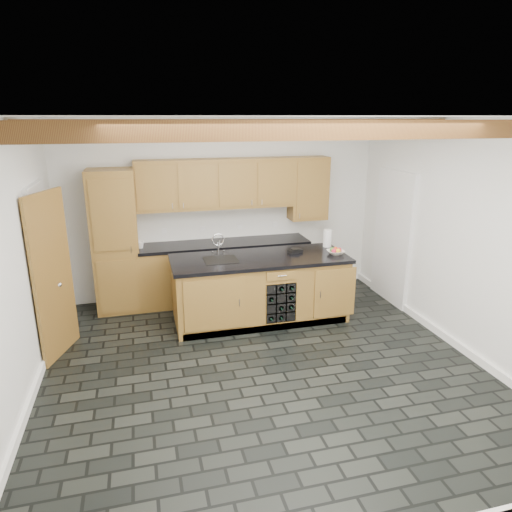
{
  "coord_description": "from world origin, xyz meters",
  "views": [
    {
      "loc": [
        -1.27,
        -4.56,
        2.79
      ],
      "look_at": [
        0.12,
        0.8,
        1.11
      ],
      "focal_mm": 32.0,
      "sensor_mm": 36.0,
      "label": 1
    }
  ],
  "objects_px": {
    "kitchen_scale": "(295,251)",
    "paper_towel": "(327,238)",
    "fruit_bowl": "(336,252)",
    "island": "(260,289)"
  },
  "relations": [
    {
      "from": "kitchen_scale",
      "to": "paper_towel",
      "type": "bearing_deg",
      "value": 1.9
    },
    {
      "from": "kitchen_scale",
      "to": "paper_towel",
      "type": "height_order",
      "value": "paper_towel"
    },
    {
      "from": "kitchen_scale",
      "to": "fruit_bowl",
      "type": "height_order",
      "value": "kitchen_scale"
    },
    {
      "from": "fruit_bowl",
      "to": "paper_towel",
      "type": "xyz_separation_m",
      "value": [
        0.04,
        0.4,
        0.1
      ]
    },
    {
      "from": "kitchen_scale",
      "to": "island",
      "type": "bearing_deg",
      "value": 174.81
    },
    {
      "from": "fruit_bowl",
      "to": "paper_towel",
      "type": "bearing_deg",
      "value": 84.32
    },
    {
      "from": "paper_towel",
      "to": "island",
      "type": "bearing_deg",
      "value": -165.86
    },
    {
      "from": "island",
      "to": "kitchen_scale",
      "type": "relative_size",
      "value": 11.16
    },
    {
      "from": "island",
      "to": "fruit_bowl",
      "type": "height_order",
      "value": "fruit_bowl"
    },
    {
      "from": "island",
      "to": "paper_towel",
      "type": "relative_size",
      "value": 9.72
    }
  ]
}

